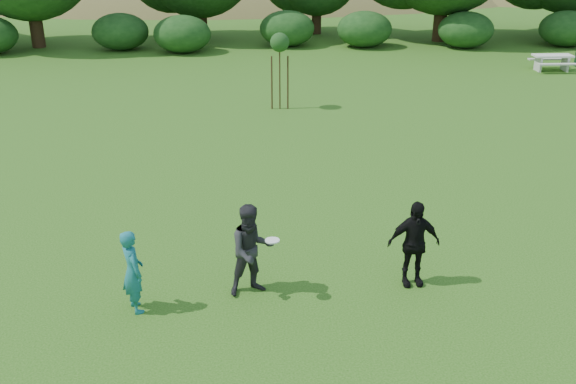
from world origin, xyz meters
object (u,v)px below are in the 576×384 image
player_teal (133,271)px  player_grey (252,250)px  player_black (414,244)px  picnic_table (552,60)px  sapling (280,45)px

player_teal → player_grey: size_ratio=0.88×
player_black → picnic_table: bearing=55.5°
player_teal → player_black: (5.26, 0.70, 0.08)m
player_grey → picnic_table: (14.03, 19.07, -0.40)m
sapling → picnic_table: size_ratio=1.58×
player_teal → player_black: size_ratio=0.91×
player_black → sapling: 13.10m
picnic_table → player_grey: bearing=-126.3°
player_grey → player_teal: bearing=173.8°
player_black → picnic_table: 21.81m
player_teal → picnic_table: 25.40m
player_black → sapling: size_ratio=0.62×
player_teal → player_black: player_black is taller
player_grey → picnic_table: size_ratio=1.02×
player_teal → player_grey: bearing=-104.9°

